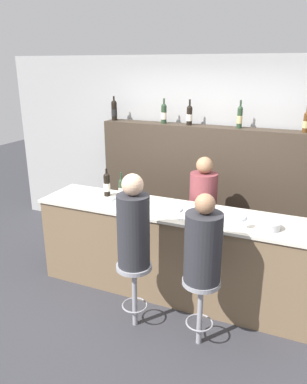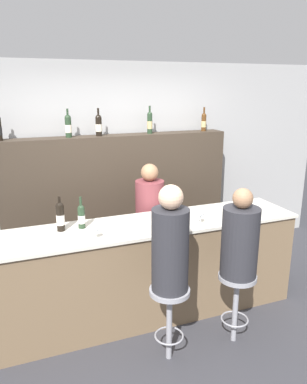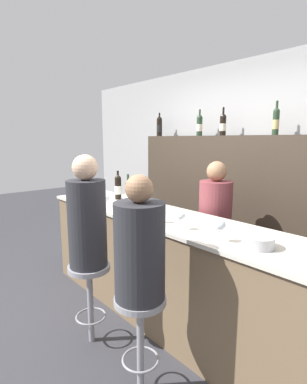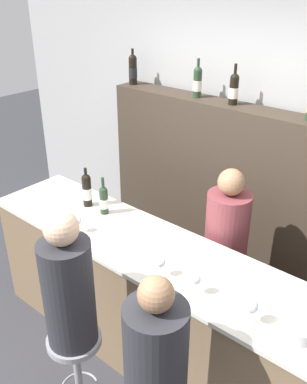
{
  "view_description": "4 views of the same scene",
  "coord_description": "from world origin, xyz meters",
  "views": [
    {
      "loc": [
        1.3,
        -3.18,
        2.47
      ],
      "look_at": [
        -0.2,
        0.28,
        1.19
      ],
      "focal_mm": 35.0,
      "sensor_mm": 36.0,
      "label": 1
    },
    {
      "loc": [
        -1.24,
        -2.91,
        2.3
      ],
      "look_at": [
        0.03,
        0.34,
        1.31
      ],
      "focal_mm": 35.0,
      "sensor_mm": 36.0,
      "label": 2
    },
    {
      "loc": [
        1.95,
        -1.5,
        1.69
      ],
      "look_at": [
        -0.16,
        0.36,
        1.19
      ],
      "focal_mm": 28.0,
      "sensor_mm": 36.0,
      "label": 3
    },
    {
      "loc": [
        1.52,
        -1.54,
        2.68
      ],
      "look_at": [
        -0.12,
        0.39,
        1.39
      ],
      "focal_mm": 40.0,
      "sensor_mm": 36.0,
      "label": 4
    }
  ],
  "objects": [
    {
      "name": "bar_stool_right",
      "position": [
        0.55,
        -0.38,
        0.52
      ],
      "size": [
        0.34,
        0.34,
        0.68
      ],
      "color": "gray",
      "rests_on": "ground_plane"
    },
    {
      "name": "wine_bottle_backbar_0",
      "position": [
        -1.33,
        1.5,
        1.87
      ],
      "size": [
        0.08,
        0.08,
        0.33
      ],
      "color": "black",
      "rests_on": "back_bar_cabinet"
    },
    {
      "name": "wine_bottle_counter_0",
      "position": [
        -0.86,
        0.43,
        1.14
      ],
      "size": [
        0.08,
        0.08,
        0.33
      ],
      "color": "black",
      "rests_on": "bar_counter"
    },
    {
      "name": "bartender",
      "position": [
        0.19,
        0.87,
        0.68
      ],
      "size": [
        0.33,
        0.33,
        1.47
      ],
      "color": "brown",
      "rests_on": "ground_plane"
    },
    {
      "name": "wine_bottle_backbar_1",
      "position": [
        -0.58,
        1.5,
        1.86
      ],
      "size": [
        0.07,
        0.07,
        0.33
      ],
      "color": "#233823",
      "rests_on": "back_bar_cabinet"
    },
    {
      "name": "bar_stool_left",
      "position": [
        -0.11,
        -0.38,
        0.52
      ],
      "size": [
        0.34,
        0.34,
        0.68
      ],
      "color": "gray",
      "rests_on": "ground_plane"
    },
    {
      "name": "wine_glass_2",
      "position": [
        0.43,
        0.12,
        1.1
      ],
      "size": [
        0.07,
        0.07,
        0.14
      ],
      "color": "silver",
      "rests_on": "bar_counter"
    },
    {
      "name": "wine_bottle_backbar_3",
      "position": [
        0.43,
        1.5,
        1.86
      ],
      "size": [
        0.07,
        0.07,
        0.34
      ],
      "color": "#233823",
      "rests_on": "back_bar_cabinet"
    },
    {
      "name": "back_bar_cabinet",
      "position": [
        0.0,
        1.5,
        0.86
      ],
      "size": [
        2.84,
        0.28,
        1.72
      ],
      "color": "#382D23",
      "rests_on": "ground_plane"
    },
    {
      "name": "wine_bottle_backbar_2",
      "position": [
        -0.22,
        1.5,
        1.85
      ],
      "size": [
        0.08,
        0.08,
        0.33
      ],
      "color": "black",
      "rests_on": "back_bar_cabinet"
    },
    {
      "name": "ground_plane",
      "position": [
        0.0,
        0.0,
        0.0
      ],
      "size": [
        16.0,
        16.0,
        0.0
      ],
      "primitive_type": "plane",
      "color": "#333338"
    },
    {
      "name": "bar_counter",
      "position": [
        0.0,
        0.32,
        0.5
      ],
      "size": [
        3.03,
        0.67,
        1.0
      ],
      "color": "brown",
      "rests_on": "ground_plane"
    },
    {
      "name": "metal_bowl",
      "position": [
        1.02,
        0.21,
        1.04
      ],
      "size": [
        0.2,
        0.2,
        0.07
      ],
      "color": "#B7B7BC",
      "rests_on": "bar_counter"
    },
    {
      "name": "wine_glass_1",
      "position": [
        0.17,
        0.12,
        1.1
      ],
      "size": [
        0.06,
        0.06,
        0.13
      ],
      "color": "silver",
      "rests_on": "bar_counter"
    },
    {
      "name": "guest_seated_left",
      "position": [
        -0.11,
        -0.38,
        1.07
      ],
      "size": [
        0.3,
        0.3,
        0.89
      ],
      "color": "#28282D",
      "rests_on": "bar_stool_left"
    },
    {
      "name": "guest_seated_right",
      "position": [
        0.55,
        -0.38,
        1.02
      ],
      "size": [
        0.32,
        0.32,
        0.8
      ],
      "color": "#28282D",
      "rests_on": "bar_stool_right"
    },
    {
      "name": "wine_bottle_counter_1",
      "position": [
        -0.67,
        0.43,
        1.12
      ],
      "size": [
        0.07,
        0.07,
        0.31
      ],
      "color": "#233823",
      "rests_on": "bar_counter"
    },
    {
      "name": "wine_bottle_backbar_4",
      "position": [
        1.19,
        1.5,
        1.85
      ],
      "size": [
        0.07,
        0.07,
        0.31
      ],
      "color": "#4C2D14",
      "rests_on": "back_bar_cabinet"
    },
    {
      "name": "wine_glass_3",
      "position": [
        0.79,
        0.12,
        1.11
      ],
      "size": [
        0.07,
        0.07,
        0.15
      ],
      "color": "silver",
      "rests_on": "bar_counter"
    },
    {
      "name": "wall_back",
      "position": [
        0.0,
        1.73,
        1.3
      ],
      "size": [
        6.4,
        0.05,
        2.6
      ],
      "color": "#9E9E9E",
      "rests_on": "ground_plane"
    },
    {
      "name": "wine_glass_0",
      "position": [
        -0.61,
        0.12,
        1.09
      ],
      "size": [
        0.07,
        0.07,
        0.13
      ],
      "color": "silver",
      "rests_on": "bar_counter"
    }
  ]
}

